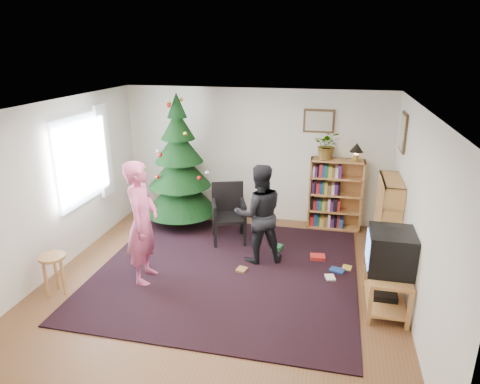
% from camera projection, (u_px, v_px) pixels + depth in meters
% --- Properties ---
extents(floor, '(5.00, 5.00, 0.00)m').
position_uv_depth(floor, '(222.00, 282.00, 6.16)').
color(floor, brown).
rests_on(floor, ground).
extents(ceiling, '(5.00, 5.00, 0.00)m').
position_uv_depth(ceiling, '(219.00, 107.00, 5.34)').
color(ceiling, white).
rests_on(ceiling, wall_back).
extents(wall_back, '(5.00, 0.02, 2.50)m').
position_uv_depth(wall_back, '(255.00, 156.00, 8.06)').
color(wall_back, silver).
rests_on(wall_back, floor).
extents(wall_front, '(5.00, 0.02, 2.50)m').
position_uv_depth(wall_front, '(140.00, 305.00, 3.45)').
color(wall_front, silver).
rests_on(wall_front, floor).
extents(wall_left, '(0.02, 5.00, 2.50)m').
position_uv_depth(wall_left, '(56.00, 188.00, 6.26)').
color(wall_left, silver).
rests_on(wall_left, floor).
extents(wall_right, '(0.02, 5.00, 2.50)m').
position_uv_depth(wall_right, '(418.00, 216.00, 5.24)').
color(wall_right, silver).
rests_on(wall_right, floor).
extents(rug, '(3.80, 3.60, 0.02)m').
position_uv_depth(rug, '(227.00, 271.00, 6.43)').
color(rug, black).
rests_on(rug, floor).
extents(window_pane, '(0.04, 1.20, 1.40)m').
position_uv_depth(window_pane, '(79.00, 161.00, 6.73)').
color(window_pane, silver).
rests_on(window_pane, wall_left).
extents(curtain, '(0.06, 0.35, 1.60)m').
position_uv_depth(curtain, '(104.00, 151.00, 7.37)').
color(curtain, white).
rests_on(curtain, wall_left).
extents(picture_back, '(0.55, 0.03, 0.42)m').
position_uv_depth(picture_back, '(319.00, 121.00, 7.57)').
color(picture_back, '#4C3319').
rests_on(picture_back, wall_back).
extents(picture_right, '(0.03, 0.50, 0.60)m').
position_uv_depth(picture_right, '(403.00, 132.00, 6.63)').
color(picture_right, '#4C3319').
rests_on(picture_right, wall_right).
extents(christmas_tree, '(1.36, 1.36, 2.46)m').
position_uv_depth(christmas_tree, '(180.00, 172.00, 7.82)').
color(christmas_tree, '#3F2816').
rests_on(christmas_tree, rug).
extents(bookshelf_back, '(0.95, 0.30, 1.30)m').
position_uv_depth(bookshelf_back, '(335.00, 193.00, 7.78)').
color(bookshelf_back, '#B98342').
rests_on(bookshelf_back, floor).
extents(bookshelf_right, '(0.30, 0.95, 1.30)m').
position_uv_depth(bookshelf_right, '(387.00, 218.00, 6.69)').
color(bookshelf_right, '#B98342').
rests_on(bookshelf_right, floor).
extents(tv_stand, '(0.51, 0.92, 0.55)m').
position_uv_depth(tv_stand, '(386.00, 285.00, 5.46)').
color(tv_stand, '#B98342').
rests_on(tv_stand, floor).
extents(crt_tv, '(0.55, 0.60, 0.52)m').
position_uv_depth(crt_tv, '(390.00, 251.00, 5.30)').
color(crt_tv, black).
rests_on(crt_tv, tv_stand).
extents(armchair, '(0.70, 0.71, 1.00)m').
position_uv_depth(armchair, '(230.00, 210.00, 7.35)').
color(armchair, black).
rests_on(armchair, rug).
extents(stool, '(0.34, 0.34, 0.57)m').
position_uv_depth(stool, '(53.00, 265.00, 5.73)').
color(stool, '#B98342').
rests_on(stool, floor).
extents(person_standing, '(0.49, 0.69, 1.78)m').
position_uv_depth(person_standing, '(142.00, 223.00, 5.95)').
color(person_standing, '#C54E78').
rests_on(person_standing, rug).
extents(person_by_chair, '(0.93, 0.83, 1.57)m').
position_uv_depth(person_by_chair, '(259.00, 214.00, 6.52)').
color(person_by_chair, black).
rests_on(person_by_chair, rug).
extents(potted_plant, '(0.46, 0.40, 0.51)m').
position_uv_depth(potted_plant, '(328.00, 145.00, 7.53)').
color(potted_plant, gray).
rests_on(potted_plant, bookshelf_back).
extents(table_lamp, '(0.24, 0.24, 0.32)m').
position_uv_depth(table_lamp, '(357.00, 149.00, 7.44)').
color(table_lamp, '#A57F33').
rests_on(table_lamp, bookshelf_back).
extents(floor_clutter, '(1.74, 1.01, 0.08)m').
position_uv_depth(floor_clutter, '(308.00, 264.00, 6.56)').
color(floor_clutter, '#A51E19').
rests_on(floor_clutter, rug).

